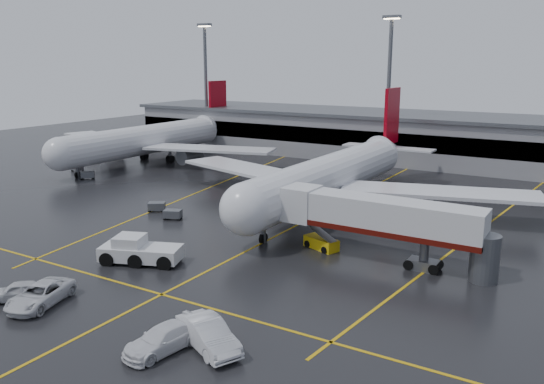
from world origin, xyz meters
The scene contains 22 objects.
ground centered at (0.00, 0.00, 0.00)m, with size 220.00×220.00×0.00m, color black.
apron_line_centre centered at (0.00, 0.00, 0.01)m, with size 0.25×90.00×0.02m, color gold.
apron_line_stop centered at (0.00, -22.00, 0.01)m, with size 60.00×0.25×0.02m, color gold.
apron_line_left centered at (-20.00, 10.00, 0.01)m, with size 0.25×70.00×0.02m, color gold.
apron_line_right centered at (18.00, 10.00, 0.01)m, with size 0.25×70.00×0.02m, color gold.
terminal centered at (0.00, 47.93, 4.32)m, with size 122.00×19.00×8.60m.
light_mast_left centered at (-45.00, 42.00, 14.47)m, with size 3.00×1.20×25.45m.
light_mast_mid centered at (-5.00, 42.00, 14.47)m, with size 3.00×1.20×25.45m.
main_airliner centered at (0.00, 9.70, 4.21)m, with size 48.80×45.60×14.10m.
second_airliner centered at (-42.00, 21.70, 4.21)m, with size 48.80×45.60×14.10m.
jet_bridge centered at (11.87, -6.00, 3.93)m, with size 19.90×3.40×6.05m.
pushback_tractor centered at (-6.65, -17.64, 1.03)m, with size 7.81×5.36×2.59m.
belt_loader centered at (5.82, -5.60, 0.56)m, with size 3.90×2.66×2.28m.
service_van_a centered at (-6.46, -28.12, 0.81)m, with size 2.70×5.86×1.63m, color silver.
service_van_b centered at (6.00, -28.45, 0.79)m, with size 2.22×5.46×1.59m, color white.
service_van_c centered at (8.25, -26.71, 0.95)m, with size 2.02×5.78×1.90m, color silver.
service_van_d centered at (-8.65, -28.48, 0.75)m, with size 1.76×4.38×1.49m, color silver.
baggage_cart_a centered at (-13.53, -5.22, 0.63)m, with size 2.36×2.00×1.12m.
baggage_cart_b centered at (-17.54, -3.55, 0.63)m, with size 2.38×2.21×1.12m.
baggage_cart_c centered at (-11.79, 6.91, 0.63)m, with size 2.29×1.82×1.12m.
baggage_cart_d centered at (-46.29, 8.44, 0.63)m, with size 2.22×1.67×1.12m.
baggage_cart_e centered at (-40.09, 5.28, 0.63)m, with size 2.34×2.33×1.12m.
Camera 1 is at (28.41, -52.07, 17.83)m, focal length 36.58 mm.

